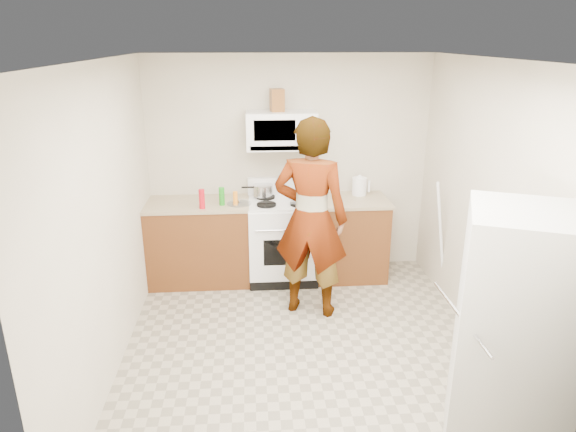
{
  "coord_description": "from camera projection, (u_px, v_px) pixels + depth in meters",
  "views": [
    {
      "loc": [
        -0.44,
        -3.95,
        2.66
      ],
      "look_at": [
        -0.1,
        0.55,
        1.08
      ],
      "focal_mm": 32.0,
      "sensor_mm": 36.0,
      "label": 1
    }
  ],
  "objects": [
    {
      "name": "floor",
      "position": [
        304.0,
        348.0,
        4.63
      ],
      "size": [
        3.6,
        3.6,
        0.0
      ],
      "primitive_type": "plane",
      "color": "gray",
      "rests_on": "ground"
    },
    {
      "name": "back_wall",
      "position": [
        289.0,
        166.0,
        5.9
      ],
      "size": [
        3.2,
        0.02,
        2.5
      ],
      "primitive_type": "cube",
      "color": "beige",
      "rests_on": "floor"
    },
    {
      "name": "right_wall",
      "position": [
        493.0,
        214.0,
        4.33
      ],
      "size": [
        0.02,
        3.6,
        2.5
      ],
      "primitive_type": "cube",
      "color": "beige",
      "rests_on": "floor"
    },
    {
      "name": "cabinet_left",
      "position": [
        200.0,
        243.0,
        5.81
      ],
      "size": [
        1.12,
        0.62,
        0.9
      ],
      "primitive_type": "cube",
      "color": "brown",
      "rests_on": "floor"
    },
    {
      "name": "counter_left",
      "position": [
        197.0,
        204.0,
        5.66
      ],
      "size": [
        1.14,
        0.64,
        0.03
      ],
      "primitive_type": "cube",
      "color": "tan",
      "rests_on": "cabinet_left"
    },
    {
      "name": "cabinet_right",
      "position": [
        349.0,
        239.0,
        5.93
      ],
      "size": [
        0.8,
        0.62,
        0.9
      ],
      "primitive_type": "cube",
      "color": "brown",
      "rests_on": "floor"
    },
    {
      "name": "counter_right",
      "position": [
        351.0,
        200.0,
        5.78
      ],
      "size": [
        0.82,
        0.64,
        0.03
      ],
      "primitive_type": "cube",
      "color": "tan",
      "rests_on": "cabinet_right"
    },
    {
      "name": "gas_range",
      "position": [
        282.0,
        238.0,
        5.86
      ],
      "size": [
        0.76,
        0.65,
        1.13
      ],
      "color": "white",
      "rests_on": "floor"
    },
    {
      "name": "microwave",
      "position": [
        281.0,
        130.0,
        5.58
      ],
      "size": [
        0.76,
        0.38,
        0.4
      ],
      "primitive_type": "cube",
      "color": "white",
      "rests_on": "back_wall"
    },
    {
      "name": "person",
      "position": [
        311.0,
        219.0,
        4.96
      ],
      "size": [
        0.84,
        0.68,
        1.99
      ],
      "primitive_type": "imported",
      "rotation": [
        0.0,
        0.0,
        2.82
      ],
      "color": "tan",
      "rests_on": "floor"
    },
    {
      "name": "fridge",
      "position": [
        514.0,
        337.0,
        3.27
      ],
      "size": [
        0.91,
        0.91,
        1.7
      ],
      "primitive_type": "cube",
      "rotation": [
        0.0,
        0.0,
        -0.39
      ],
      "color": "beige",
      "rests_on": "floor"
    },
    {
      "name": "kettle",
      "position": [
        359.0,
        186.0,
        5.9
      ],
      "size": [
        0.2,
        0.2,
        0.2
      ],
      "primitive_type": "cylinder",
      "rotation": [
        0.0,
        0.0,
        0.22
      ],
      "color": "white",
      "rests_on": "counter_right"
    },
    {
      "name": "jug",
      "position": [
        277.0,
        100.0,
        5.48
      ],
      "size": [
        0.16,
        0.16,
        0.24
      ],
      "primitive_type": "cube",
      "rotation": [
        0.0,
        0.0,
        0.15
      ],
      "color": "brown",
      "rests_on": "microwave"
    },
    {
      "name": "saucepan",
      "position": [
        263.0,
        190.0,
        5.81
      ],
      "size": [
        0.24,
        0.24,
        0.12
      ],
      "primitive_type": "cylinder",
      "rotation": [
        0.0,
        0.0,
        0.07
      ],
      "color": "#BBBABF",
      "rests_on": "gas_range"
    },
    {
      "name": "tray",
      "position": [
        303.0,
        202.0,
        5.58
      ],
      "size": [
        0.29,
        0.23,
        0.05
      ],
      "primitive_type": "cube",
      "rotation": [
        0.0,
        0.0,
        -0.34
      ],
      "color": "white",
      "rests_on": "gas_range"
    },
    {
      "name": "bottle_spray",
      "position": [
        202.0,
        199.0,
        5.42
      ],
      "size": [
        0.08,
        0.08,
        0.21
      ],
      "primitive_type": "cylinder",
      "rotation": [
        0.0,
        0.0,
        0.26
      ],
      "color": "red",
      "rests_on": "counter_left"
    },
    {
      "name": "bottle_hot_sauce",
      "position": [
        235.0,
        198.0,
        5.53
      ],
      "size": [
        0.06,
        0.06,
        0.15
      ],
      "primitive_type": "cylinder",
      "rotation": [
        0.0,
        0.0,
        0.21
      ],
      "color": "orange",
      "rests_on": "counter_left"
    },
    {
      "name": "bottle_green_cap",
      "position": [
        222.0,
        196.0,
        5.53
      ],
      "size": [
        0.08,
        0.08,
        0.2
      ],
      "primitive_type": "cylinder",
      "rotation": [
        0.0,
        0.0,
        0.42
      ],
      "color": "#1A8518",
      "rests_on": "counter_left"
    },
    {
      "name": "pot_lid",
      "position": [
        239.0,
        203.0,
        5.6
      ],
      "size": [
        0.28,
        0.28,
        0.01
      ],
      "primitive_type": "cylinder",
      "rotation": [
        0.0,
        0.0,
        0.05
      ],
      "color": "white",
      "rests_on": "counter_left"
    },
    {
      "name": "broom",
      "position": [
        441.0,
        238.0,
        5.42
      ],
      "size": [
        0.27,
        0.14,
        1.27
      ],
      "primitive_type": "cylinder",
      "rotation": [
        0.14,
        -0.14,
        -0.37
      ],
      "color": "white",
      "rests_on": "floor"
    }
  ]
}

